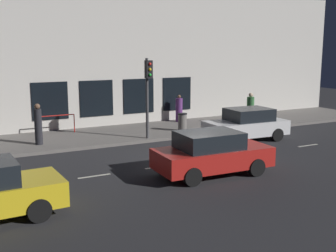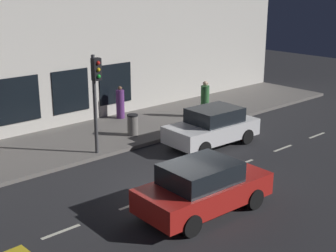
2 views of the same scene
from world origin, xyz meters
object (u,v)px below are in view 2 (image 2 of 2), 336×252
parked_car_1 (203,187)px  pedestrian_1 (205,101)px  pedestrian_2 (120,104)px  trash_bin (133,125)px  parked_car_0 (212,127)px  traffic_light (96,87)px

parked_car_1 → pedestrian_1: bearing=135.9°
pedestrian_2 → trash_bin: 2.90m
parked_car_1 → trash_bin: parked_car_1 is taller
parked_car_0 → pedestrian_1: 3.79m
pedestrian_1 → traffic_light: bearing=-28.5°
traffic_light → pedestrian_1: bearing=-82.6°
parked_car_1 → pedestrian_2: pedestrian_2 is taller
parked_car_0 → pedestrian_1: (2.85, -2.49, 0.20)m
parked_car_0 → trash_bin: size_ratio=4.40×
parked_car_0 → parked_car_1: (-4.07, 4.75, 0.00)m
parked_car_0 → trash_bin: (2.90, 2.00, -0.17)m
trash_bin → parked_car_0: bearing=-145.3°
parked_car_1 → trash_bin: 7.49m
traffic_light → parked_car_1: traffic_light is taller
traffic_light → pedestrian_2: 5.48m
traffic_light → trash_bin: 3.42m
parked_car_0 → pedestrian_2: 5.55m
traffic_light → trash_bin: traffic_light is taller
parked_car_0 → trash_bin: 3.53m
pedestrian_1 → trash_bin: (0.05, 4.49, -0.36)m
pedestrian_1 → pedestrian_2: 4.19m
trash_bin → pedestrian_1: bearing=-90.6°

